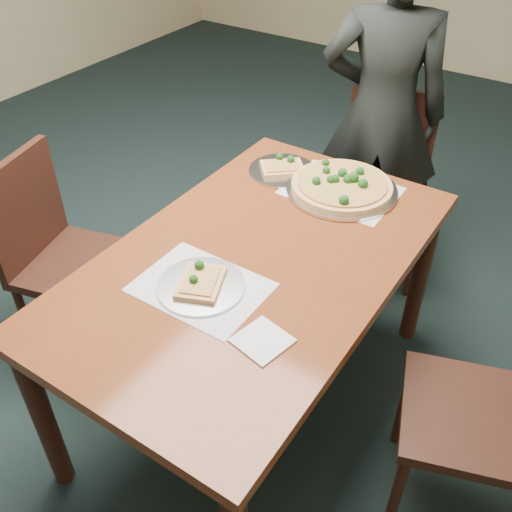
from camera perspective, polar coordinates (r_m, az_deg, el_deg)
The scene contains 12 objects.
ground at distance 2.69m, azimuth -6.90°, elevation -8.31°, with size 8.00×8.00×0.00m, color black.
dining_table at distance 1.98m, azimuth 0.00°, elevation -2.08°, with size 0.90×1.50×0.75m.
chair_far at distance 2.89m, azimuth 12.79°, elevation 7.80°, with size 0.54×0.54×0.91m.
chair_left at distance 2.47m, azimuth -19.25°, elevation 0.67°, with size 0.51×0.51×0.91m.
chair_right at distance 1.93m, azimuth 23.43°, elevation -13.91°, with size 0.53×0.53×0.91m.
diner at distance 2.80m, azimuth 12.47°, elevation 13.66°, with size 0.59×0.39×1.62m, color black.
placemat_main at distance 2.28m, azimuth 8.51°, elevation 6.48°, with size 0.42×0.32×0.00m, color white.
placemat_near at distance 1.81m, azimuth -5.51°, elevation -3.12°, with size 0.40×0.30×0.00m, color white.
pizza_pan at distance 2.27m, azimuth 8.57°, elevation 6.95°, with size 0.44×0.44×0.07m.
slice_plate_near at distance 1.80m, azimuth -5.55°, elevation -2.79°, with size 0.28×0.28×0.06m.
slice_plate_far at distance 2.39m, azimuth 2.67°, elevation 8.70°, with size 0.28×0.28×0.06m.
napkin at distance 1.63m, azimuth 0.64°, elevation -8.45°, with size 0.14×0.14×0.01m, color white.
Camera 1 is at (1.27, -1.34, 1.95)m, focal length 40.00 mm.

